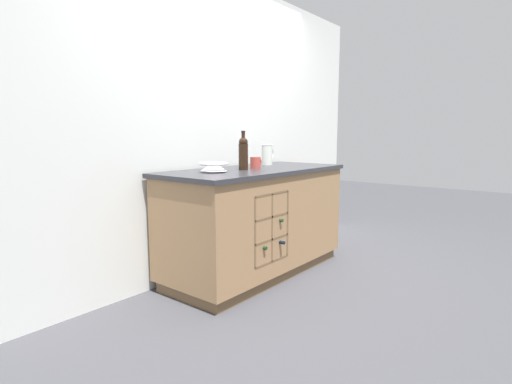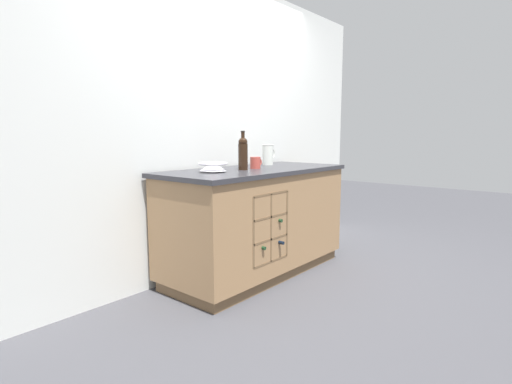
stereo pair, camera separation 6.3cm
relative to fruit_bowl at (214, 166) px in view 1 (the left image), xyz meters
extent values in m
plane|color=#424247|center=(0.46, -0.04, -0.95)|extent=(14.00, 14.00, 0.00)
cube|color=silver|center=(0.46, 0.38, 0.32)|extent=(4.40, 0.06, 2.55)
cube|color=brown|center=(0.46, -0.04, -0.91)|extent=(1.63, 0.64, 0.09)
cube|color=#99724C|center=(0.46, -0.04, -0.47)|extent=(1.69, 0.70, 0.78)
cube|color=#2D2D33|center=(0.46, -0.04, -0.06)|extent=(1.73, 0.74, 0.03)
cube|color=brown|center=(0.22, -0.29, -0.46)|extent=(0.41, 0.01, 0.52)
cube|color=brown|center=(0.02, -0.34, -0.46)|extent=(0.02, 0.10, 0.52)
cube|color=brown|center=(0.43, -0.34, -0.46)|extent=(0.02, 0.10, 0.52)
cube|color=brown|center=(0.22, -0.34, -0.72)|extent=(0.41, 0.10, 0.02)
cube|color=brown|center=(0.22, -0.34, -0.55)|extent=(0.41, 0.10, 0.02)
cube|color=brown|center=(0.22, -0.34, -0.37)|extent=(0.41, 0.10, 0.02)
cube|color=brown|center=(0.22, -0.34, -0.20)|extent=(0.41, 0.10, 0.02)
cube|color=brown|center=(0.22, -0.34, -0.46)|extent=(0.02, 0.10, 0.52)
cylinder|color=#19381E|center=(0.12, -0.22, -0.59)|extent=(0.07, 0.21, 0.07)
cylinder|color=#19381E|center=(0.12, -0.37, -0.59)|extent=(0.03, 0.09, 0.03)
cylinder|color=black|center=(0.32, -0.24, -0.59)|extent=(0.07, 0.20, 0.07)
cylinder|color=black|center=(0.32, -0.39, -0.59)|extent=(0.03, 0.09, 0.03)
cylinder|color=#19381E|center=(0.32, -0.24, -0.42)|extent=(0.07, 0.19, 0.07)
cylinder|color=#19381E|center=(0.32, -0.37, -0.42)|extent=(0.03, 0.08, 0.03)
cylinder|color=silver|center=(0.00, 0.00, -0.04)|extent=(0.10, 0.10, 0.01)
cone|color=silver|center=(0.00, 0.00, 0.00)|extent=(0.20, 0.20, 0.06)
torus|color=silver|center=(0.00, 0.00, 0.02)|extent=(0.22, 0.22, 0.02)
sphere|color=red|center=(0.00, 0.00, -0.01)|extent=(0.06, 0.06, 0.06)
cylinder|color=silver|center=(0.84, 0.13, 0.05)|extent=(0.10, 0.10, 0.19)
torus|color=silver|center=(0.84, 0.13, 0.14)|extent=(0.11, 0.11, 0.01)
torus|color=silver|center=(0.90, 0.13, 0.06)|extent=(0.11, 0.01, 0.11)
cylinder|color=#B7473D|center=(0.45, -0.04, 0.00)|extent=(0.09, 0.09, 0.10)
torus|color=#B7473D|center=(0.50, -0.04, 0.01)|extent=(0.07, 0.01, 0.07)
cylinder|color=black|center=(0.29, -0.05, 0.06)|extent=(0.08, 0.08, 0.21)
sphere|color=black|center=(0.29, -0.05, 0.18)|extent=(0.07, 0.07, 0.07)
cylinder|color=black|center=(0.29, -0.05, 0.21)|extent=(0.03, 0.03, 0.09)
cylinder|color=black|center=(0.29, -0.05, 0.26)|extent=(0.03, 0.03, 0.01)
camera|label=1|loc=(-2.15, -2.13, 0.23)|focal=28.00mm
camera|label=2|loc=(-2.11, -2.18, 0.23)|focal=28.00mm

